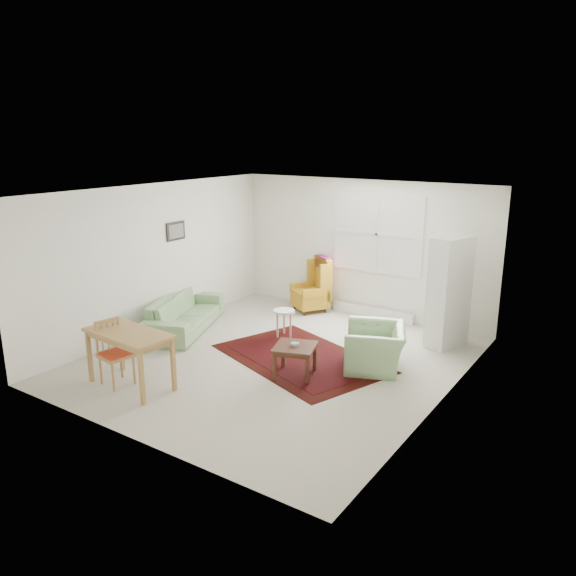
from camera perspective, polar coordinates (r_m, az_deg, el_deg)
The scene contains 10 objects.
room at distance 8.25m, azimuth -0.23°, elevation 1.23°, with size 5.04×5.54×2.51m.
rug at distance 8.52m, azimuth 1.30°, elevation -7.11°, with size 2.56×1.65×0.03m, color black, non-canonical shape.
sofa at distance 9.80m, azimuth -10.49°, elevation -1.92°, with size 2.01×0.78×0.81m, color #7FA56E.
armchair at distance 8.18m, azimuth 8.86°, elevation -5.57°, with size 0.95×0.83×0.74m, color #7FA56E.
wingback_chair at distance 10.64m, azimuth 2.26°, elevation 0.37°, with size 0.60×0.64×1.04m, color #BE881D, non-canonical shape.
coffee_table at distance 7.87m, azimuth 0.71°, elevation -7.38°, with size 0.55×0.55×0.45m, color #3F2013, non-canonical shape.
stool at distance 9.34m, azimuth -0.41°, elevation -3.61°, with size 0.35×0.35×0.47m, color white, non-canonical shape.
cabinet at distance 9.14m, azimuth 16.10°, elevation -0.42°, with size 0.37×0.70×1.76m, color silver, non-canonical shape.
desk at distance 7.79m, azimuth -15.71°, elevation -6.97°, with size 1.22×0.61×0.77m, color #AA7D44, non-canonical shape.
desk_chair at distance 7.88m, azimuth -17.07°, elevation -6.38°, with size 0.39×0.39×0.89m, color #AA7D44, non-canonical shape.
Camera 1 is at (4.50, -6.42, 3.27)m, focal length 35.00 mm.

